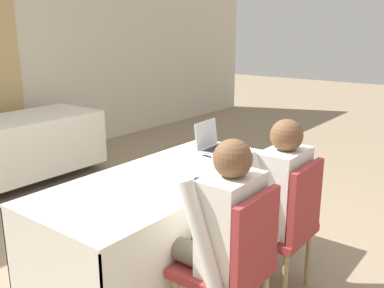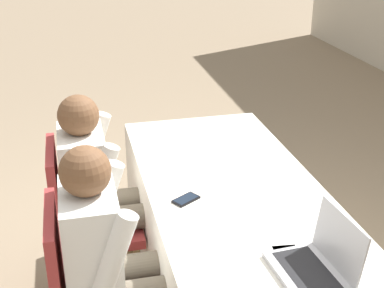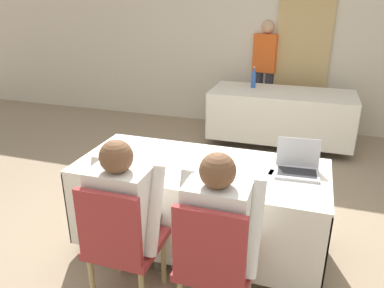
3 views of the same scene
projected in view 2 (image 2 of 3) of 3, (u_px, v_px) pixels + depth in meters
name	position (u px, v px, depth m)	size (l,w,h in m)	color
conference_table_near	(233.00, 218.00, 2.63)	(1.87, 0.83, 0.73)	white
laptop	(316.00, 263.00, 1.95)	(0.32, 0.27, 0.23)	#B7B7BC
cell_phone	(186.00, 199.00, 2.44)	(0.12, 0.14, 0.01)	black
paper_beside_laptop	(254.00, 237.00, 2.18)	(0.24, 0.32, 0.00)	white
paper_centre_table	(316.00, 259.00, 2.04)	(0.24, 0.32, 0.00)	white
chair_near_left	(83.00, 217.00, 2.77)	(0.44, 0.44, 0.89)	tan
person_checkered_shirt	(100.00, 188.00, 2.73)	(0.50, 0.52, 1.15)	#665B4C
person_white_shirt	(112.00, 257.00, 2.19)	(0.50, 0.52, 1.15)	#665B4C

